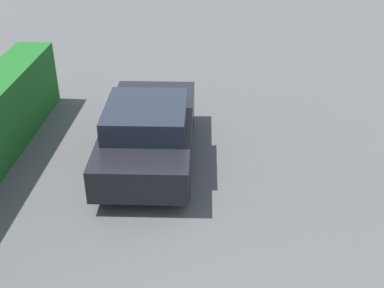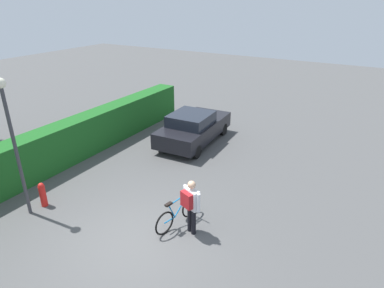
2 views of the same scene
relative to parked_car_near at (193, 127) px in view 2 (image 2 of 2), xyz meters
The scene contains 7 objects.
ground_plane 6.90m from the parked_car_near, 163.29° to the right, with size 60.00×60.00×0.00m, color #4C4C4C.
hedge_row 7.37m from the parked_car_near, 153.05° to the left, with size 18.95×0.90×1.60m, color #1B5A1E.
parked_car_near is the anchor object (origin of this frame).
bicycle 5.93m from the parked_car_near, 154.34° to the right, with size 1.74×0.53×0.94m.
person_rider 6.26m from the parked_car_near, 150.72° to the right, with size 0.47×0.62×1.63m.
street_lamp 7.55m from the parked_car_near, 167.17° to the left, with size 0.28×0.28×4.14m.
fire_hydrant 6.83m from the parked_car_near, 166.69° to the left, with size 0.20×0.20×0.81m.
Camera 2 is at (-5.36, -4.89, 6.03)m, focal length 31.24 mm.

